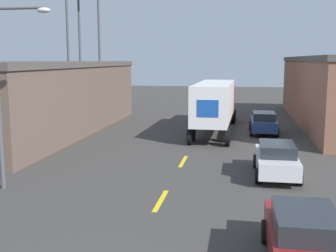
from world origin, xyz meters
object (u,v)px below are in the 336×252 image
at_px(semi_truck, 216,102).
at_px(parked_car_right_mid, 276,159).
at_px(street_lamp, 4,84).
at_px(parked_car_right_near, 304,238).
at_px(parked_car_right_far, 263,122).

xyz_separation_m(semi_truck, parked_car_right_mid, (3.57, -12.30, -1.43)).
bearing_deg(street_lamp, parked_car_right_near, -24.13).
relative_size(semi_truck, parked_car_right_mid, 2.92).
height_order(parked_car_right_near, street_lamp, street_lamp).
bearing_deg(parked_car_right_near, street_lamp, 155.87).
distance_m(semi_truck, parked_car_right_near, 21.64).
xyz_separation_m(semi_truck, street_lamp, (-7.79, -16.21, 2.17)).
distance_m(parked_car_right_mid, street_lamp, 12.54).
height_order(semi_truck, parked_car_right_mid, semi_truck).
height_order(parked_car_right_far, street_lamp, street_lamp).
height_order(semi_truck, street_lamp, street_lamp).
bearing_deg(semi_truck, parked_car_right_mid, -72.57).
bearing_deg(street_lamp, parked_car_right_far, 54.25).
distance_m(parked_car_right_far, street_lamp, 19.78).
height_order(parked_car_right_near, parked_car_right_far, same).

